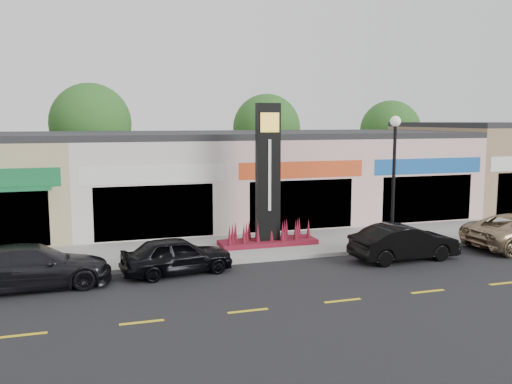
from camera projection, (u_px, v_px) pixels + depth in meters
ground at (223, 281)px, 18.40m from camera, size 120.00×120.00×0.00m
sidewalk at (198, 250)px, 22.51m from camera, size 52.00×4.30×0.15m
curb at (210, 264)px, 20.38m from camera, size 52.00×0.20×0.15m
shop_cream at (143, 178)px, 28.50m from camera, size 7.00×10.01×4.80m
shop_pink_w at (269, 174)px, 30.56m from camera, size 7.00×10.01×4.80m
shop_pink_e at (379, 171)px, 32.61m from camera, size 7.00×10.01×4.80m
shop_tan at (476, 164)px, 34.63m from camera, size 7.00×10.01×5.30m
tree_rear_west at (91, 124)px, 35.00m from camera, size 5.20×5.20×7.83m
tree_rear_mid at (267, 128)px, 38.56m from camera, size 4.80×4.80×7.29m
tree_rear_east at (390, 131)px, 41.52m from camera, size 4.60×4.60×6.94m
lamp_east_near at (394, 167)px, 22.65m from camera, size 0.44×0.44×5.47m
pylon_sign at (268, 195)px, 22.95m from camera, size 4.20×1.30×6.00m
car_dark_sedan at (33, 267)px, 17.59m from camera, size 2.22×5.03×1.44m
car_black_sedan at (177, 255)px, 19.26m from camera, size 2.17×4.15×1.35m
car_black_conv at (404, 242)px, 21.15m from camera, size 1.68×4.35×1.41m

